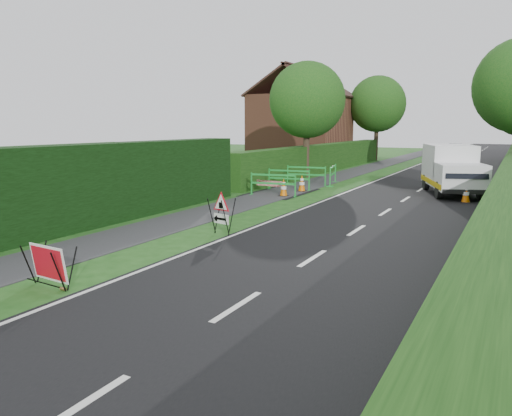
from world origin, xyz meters
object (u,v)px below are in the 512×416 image
at_px(works_van, 452,169).
at_px(triangle_sign, 220,210).
at_px(red_rect_sign, 48,264).
at_px(hatchback_car, 457,162).

bearing_deg(works_van, triangle_sign, -130.73).
xyz_separation_m(red_rect_sign, hatchback_car, (3.99, 29.86, 0.11)).
bearing_deg(hatchback_car, triangle_sign, -118.23).
bearing_deg(triangle_sign, hatchback_car, 96.02).
distance_m(triangle_sign, hatchback_car, 24.64).
distance_m(triangle_sign, works_van, 12.80).
xyz_separation_m(red_rect_sign, works_van, (5.10, 17.39, 0.68)).
bearing_deg(hatchback_car, works_van, -104.79).
distance_m(works_van, hatchback_car, 12.53).
bearing_deg(red_rect_sign, works_van, 78.70).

